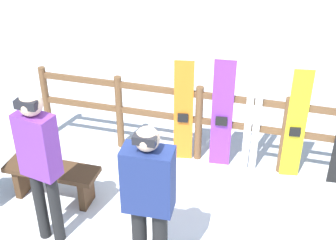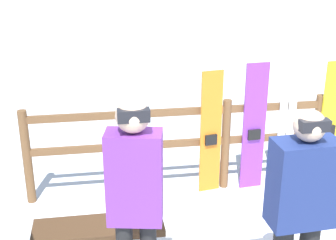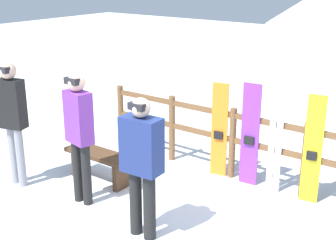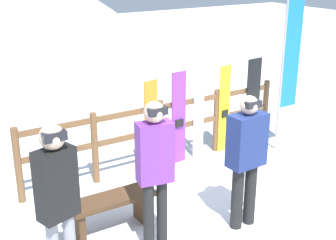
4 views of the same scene
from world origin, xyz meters
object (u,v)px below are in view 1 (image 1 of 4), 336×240
at_px(snowboard_yellow, 296,126).
at_px(snowboard_orange, 183,112).
at_px(ski_pair_white, 253,115).
at_px(bench, 53,176).
at_px(person_navy, 149,195).
at_px(person_purple, 40,158).
at_px(snowboard_purple, 222,115).

bearing_deg(snowboard_yellow, snowboard_orange, -180.00).
relative_size(ski_pair_white, snowboard_yellow, 1.09).
relative_size(bench, person_navy, 0.66).
xyz_separation_m(person_purple, ski_pair_white, (1.92, 1.85, -0.25)).
height_order(snowboard_orange, snowboard_yellow, snowboard_yellow).
xyz_separation_m(snowboard_orange, snowboard_yellow, (1.43, 0.00, 0.03)).
bearing_deg(snowboard_purple, bench, -145.52).
height_order(snowboard_purple, ski_pair_white, ski_pair_white).
distance_m(person_purple, snowboard_purple, 2.42).
distance_m(ski_pair_white, snowboard_yellow, 0.53).
xyz_separation_m(bench, snowboard_purple, (1.80, 1.24, 0.43)).
bearing_deg(snowboard_purple, ski_pair_white, 0.50).
bearing_deg(snowboard_yellow, snowboard_purple, 180.00).
relative_size(bench, snowboard_purple, 0.74).
distance_m(snowboard_orange, ski_pair_white, 0.90).
bearing_deg(person_navy, person_purple, 172.58).
height_order(person_navy, snowboard_yellow, person_navy).
height_order(person_purple, ski_pair_white, person_purple).
distance_m(bench, ski_pair_white, 2.57).
bearing_deg(bench, snowboard_orange, 43.69).
relative_size(snowboard_purple, snowboard_yellow, 1.01).
relative_size(person_navy, snowboard_purple, 1.12).
distance_m(person_purple, snowboard_orange, 2.14).
xyz_separation_m(bench, ski_pair_white, (2.19, 1.24, 0.49)).
height_order(person_purple, snowboard_yellow, person_purple).
distance_m(person_purple, person_navy, 1.19).
xyz_separation_m(person_purple, snowboard_purple, (1.52, 1.85, -0.31)).
bearing_deg(bench, person_navy, -27.62).
relative_size(person_purple, snowboard_orange, 1.23).
bearing_deg(snowboard_orange, person_navy, -85.35).
bearing_deg(bench, snowboard_yellow, 24.45).
bearing_deg(person_navy, ski_pair_white, 69.86).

